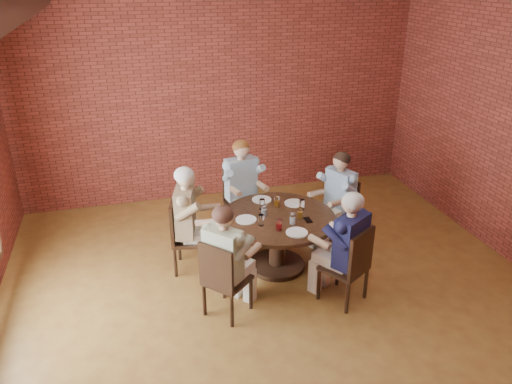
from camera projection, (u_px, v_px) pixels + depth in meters
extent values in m
plane|color=olive|center=(286.00, 315.00, 5.68)|extent=(7.00, 7.00, 0.00)
plane|color=maroon|center=(220.00, 96.00, 8.05)|extent=(7.00, 0.00, 7.00)
cylinder|color=black|center=(277.00, 265.00, 6.57)|extent=(0.73, 0.73, 0.06)
cylinder|color=black|center=(277.00, 244.00, 6.44)|extent=(0.21, 0.21, 0.64)
cylinder|color=#402917|center=(278.00, 218.00, 6.28)|extent=(1.45, 1.45, 0.05)
cube|color=black|center=(335.00, 215.00, 6.99)|extent=(0.57, 0.57, 0.04)
cube|color=black|center=(347.00, 194.00, 6.99)|extent=(0.20, 0.42, 0.50)
cylinder|color=black|center=(316.00, 228.00, 7.12)|extent=(0.04, 0.04, 0.41)
cylinder|color=black|center=(335.00, 239.00, 6.85)|extent=(0.04, 0.04, 0.41)
cylinder|color=black|center=(334.00, 221.00, 7.33)|extent=(0.04, 0.04, 0.41)
cylinder|color=black|center=(353.00, 231.00, 7.05)|extent=(0.04, 0.04, 0.41)
cube|color=black|center=(243.00, 205.00, 7.30)|extent=(0.53, 0.53, 0.04)
cube|color=black|center=(237.00, 182.00, 7.35)|extent=(0.46, 0.12, 0.53)
cylinder|color=black|center=(236.00, 227.00, 7.15)|extent=(0.04, 0.04, 0.41)
cylinder|color=black|center=(261.00, 222.00, 7.30)|extent=(0.04, 0.04, 0.41)
cylinder|color=black|center=(226.00, 216.00, 7.48)|extent=(0.04, 0.04, 0.41)
cylinder|color=black|center=(250.00, 211.00, 7.63)|extent=(0.04, 0.04, 0.41)
cube|color=black|center=(192.00, 239.00, 6.39)|extent=(0.56, 0.56, 0.04)
cube|color=black|center=(174.00, 219.00, 6.26)|extent=(0.15, 0.46, 0.53)
cylinder|color=black|center=(207.00, 262.00, 6.30)|extent=(0.04, 0.04, 0.41)
cylinder|color=black|center=(210.00, 246.00, 6.67)|extent=(0.04, 0.04, 0.41)
cylinder|color=black|center=(175.00, 263.00, 6.29)|extent=(0.04, 0.04, 0.41)
cylinder|color=black|center=(179.00, 246.00, 6.66)|extent=(0.04, 0.04, 0.41)
cube|color=black|center=(227.00, 280.00, 5.56)|extent=(0.62, 0.62, 0.04)
cube|color=black|center=(216.00, 268.00, 5.29)|extent=(0.32, 0.35, 0.50)
cylinder|color=black|center=(251.00, 294.00, 5.70)|extent=(0.04, 0.04, 0.41)
cylinder|color=black|center=(224.00, 283.00, 5.89)|extent=(0.04, 0.04, 0.41)
cylinder|color=black|center=(232.00, 311.00, 5.41)|extent=(0.04, 0.04, 0.41)
cylinder|color=black|center=(204.00, 300.00, 5.60)|extent=(0.04, 0.04, 0.41)
cube|color=black|center=(344.00, 267.00, 5.79)|extent=(0.63, 0.63, 0.04)
cube|color=black|center=(361.00, 253.00, 5.54)|extent=(0.41, 0.28, 0.52)
cylinder|color=black|center=(338.00, 270.00, 6.13)|extent=(0.04, 0.04, 0.41)
cylinder|color=black|center=(319.00, 284.00, 5.87)|extent=(0.04, 0.04, 0.41)
cylinder|color=black|center=(366.00, 283.00, 5.89)|extent=(0.04, 0.04, 0.41)
cylinder|color=black|center=(347.00, 298.00, 5.63)|extent=(0.04, 0.04, 0.41)
cylinder|color=white|center=(294.00, 203.00, 6.60)|extent=(0.26, 0.26, 0.01)
cylinder|color=white|center=(262.00, 200.00, 6.70)|extent=(0.26, 0.26, 0.01)
cylinder|color=white|center=(246.00, 220.00, 6.17)|extent=(0.26, 0.26, 0.01)
cylinder|color=white|center=(297.00, 232.00, 5.87)|extent=(0.26, 0.26, 0.01)
cylinder|color=white|center=(302.00, 205.00, 6.41)|extent=(0.07, 0.07, 0.14)
cylinder|color=white|center=(277.00, 201.00, 6.50)|extent=(0.07, 0.07, 0.14)
cylinder|color=white|center=(262.00, 204.00, 6.42)|extent=(0.07, 0.07, 0.14)
cylinder|color=white|center=(264.00, 211.00, 6.26)|extent=(0.07, 0.07, 0.14)
cylinder|color=white|center=(261.00, 220.00, 6.03)|extent=(0.07, 0.07, 0.14)
cylinder|color=white|center=(279.00, 225.00, 5.91)|extent=(0.07, 0.07, 0.14)
cylinder|color=white|center=(293.00, 219.00, 6.05)|extent=(0.07, 0.07, 0.14)
cylinder|color=white|center=(300.00, 213.00, 6.20)|extent=(0.07, 0.07, 0.14)
cube|color=black|center=(308.00, 220.00, 6.17)|extent=(0.08, 0.15, 0.01)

